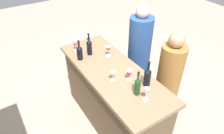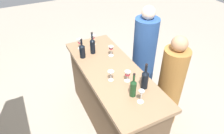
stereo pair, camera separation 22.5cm
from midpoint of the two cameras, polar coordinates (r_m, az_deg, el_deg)
ground_plane at (r=3.30m, az=-2.02°, el=-14.69°), size 12.00×12.00×0.00m
bar_counter at (r=2.93m, az=-2.22°, el=-8.57°), size 1.82×0.68×0.99m
wine_bottle_leftmost_olive_green at (r=2.21m, az=4.15°, el=-5.32°), size 0.07×0.07×0.30m
wine_bottle_second_left_near_black at (r=2.33m, az=7.02°, el=-2.73°), size 0.08×0.08×0.32m
wine_bottle_center_near_black at (r=2.81m, az=-11.24°, el=3.94°), size 0.08×0.08×0.28m
wine_bottle_second_right_near_black at (r=2.88m, az=-8.54°, el=5.53°), size 0.07×0.07×0.32m
wine_glass_near_left at (r=2.83m, az=-3.30°, el=4.92°), size 0.07×0.07×0.15m
wine_glass_near_center at (r=2.41m, az=2.11°, el=-1.87°), size 0.07×0.07×0.14m
wine_glass_near_right at (r=3.10m, az=-8.70°, el=7.62°), size 0.07×0.07×0.16m
wine_glass_far_left at (r=2.16m, az=6.58°, el=-6.89°), size 0.07×0.07×0.16m
wine_glass_far_center at (r=2.40m, az=-2.50°, el=-1.96°), size 0.07×0.07×0.13m
wine_glass_far_right at (r=3.02m, az=-12.28°, el=6.12°), size 0.06×0.06×0.16m
person_left_guest at (r=3.01m, az=13.16°, el=-4.13°), size 0.43×0.43×1.44m
person_center_guest at (r=3.33m, az=5.49°, el=2.79°), size 0.45×0.45×1.59m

